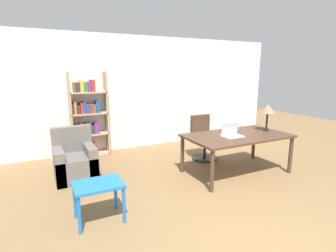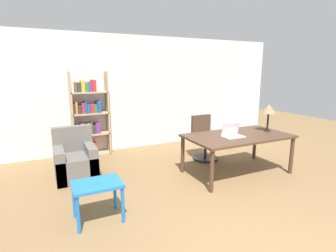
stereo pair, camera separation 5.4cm
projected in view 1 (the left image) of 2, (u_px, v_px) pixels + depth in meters
wall_back at (135, 93)px, 6.36m from camera, size 8.00×0.06×2.70m
desk at (237, 139)px, 4.81m from camera, size 1.90×1.06×0.73m
laptop at (232, 134)px, 4.66m from camera, size 0.37×0.24×0.24m
table_lamp at (268, 109)px, 5.03m from camera, size 0.28×0.28×0.52m
office_chair at (203, 140)px, 5.67m from camera, size 0.54×0.54×0.94m
side_table_blue at (98, 190)px, 3.28m from camera, size 0.60×0.45×0.51m
armchair at (75, 162)px, 4.66m from camera, size 0.69×0.75×0.89m
bookshelf at (87, 118)px, 5.77m from camera, size 0.81×0.28×1.87m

